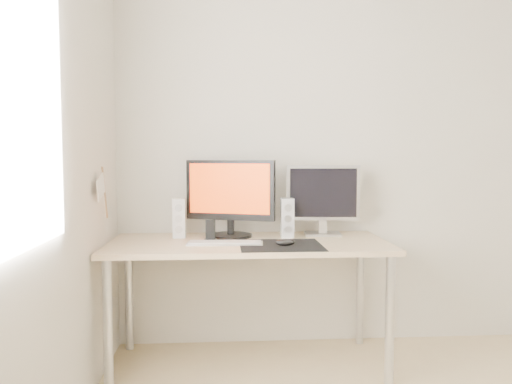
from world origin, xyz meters
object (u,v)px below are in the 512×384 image
speaker_left (179,218)px  keyboard (225,243)px  phone_dock (210,235)px  desk (249,255)px  mouse (285,242)px  main_monitor (230,195)px  second_monitor (323,196)px  speaker_right (287,218)px

speaker_left → keyboard: bearing=-42.7°
phone_dock → keyboard: bearing=-47.3°
desk → speaker_left: bearing=158.0°
mouse → desk: bearing=137.6°
desk → speaker_left: size_ratio=6.75×
main_monitor → desk: bearing=-57.3°
second_monitor → speaker_left: second_monitor is taller
mouse → speaker_right: bearing=80.7°
second_monitor → speaker_right: second_monitor is taller
keyboard → phone_dock: phone_dock is taller
desk → speaker_right: bearing=28.1°
speaker_right → phone_dock: size_ratio=1.87×
mouse → speaker_right: (0.05, 0.30, 0.10)m
second_monitor → phone_dock: size_ratio=3.57×
mouse → speaker_left: 0.70m
main_monitor → speaker_left: (-0.31, 0.01, -0.14)m
second_monitor → speaker_left: size_ratio=1.91×
mouse → main_monitor: (-0.29, 0.33, 0.23)m
second_monitor → keyboard: size_ratio=1.06×
mouse → phone_dock: (-0.41, 0.18, 0.02)m
speaker_right → keyboard: bearing=-150.2°
speaker_left → mouse: bearing=-29.5°
main_monitor → second_monitor: 0.58m
desk → main_monitor: 0.38m
mouse → speaker_right: 0.32m
speaker_left → desk: bearing=-22.0°
mouse → main_monitor: bearing=131.3°
speaker_left → keyboard: (0.27, -0.25, -0.11)m
second_monitor → keyboard: second_monitor is taller
mouse → desk: size_ratio=0.07×
second_monitor → speaker_right: size_ratio=1.91×
desk → main_monitor: size_ratio=2.99×
second_monitor → speaker_left: 0.89m
main_monitor → speaker_right: bearing=-5.2°
main_monitor → speaker_right: size_ratio=2.26×
mouse → main_monitor: size_ratio=0.20×
speaker_left → speaker_right: bearing=-3.3°
mouse → second_monitor: (0.28, 0.37, 0.22)m
main_monitor → phone_dock: bearing=-126.7°
desk → mouse: bearing=-42.4°
main_monitor → second_monitor: main_monitor is taller
mouse → main_monitor: 0.50m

